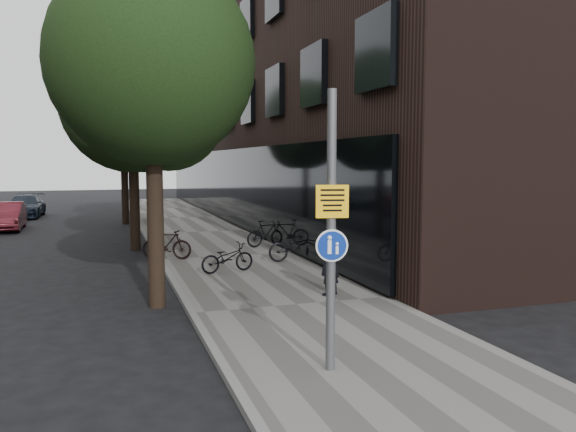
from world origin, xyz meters
name	(u,v)px	position (x,y,z in m)	size (l,w,h in m)	color
ground	(350,363)	(0.00, 0.00, 0.00)	(120.00, 120.00, 0.00)	black
sidewalk	(230,257)	(0.25, 10.00, 0.06)	(4.50, 60.00, 0.12)	slate
curb_edge	(161,261)	(-2.00, 10.00, 0.07)	(0.15, 60.00, 0.13)	slate
building_right_dark_brick	(326,58)	(8.50, 22.00, 9.00)	(12.00, 40.00, 18.00)	black
street_tree_near	(155,73)	(-2.53, 4.64, 5.11)	(4.40, 4.40, 7.50)	black
street_tree_mid	(134,108)	(-2.53, 13.14, 5.11)	(5.00, 5.00, 7.80)	black
street_tree_far	(124,124)	(-2.53, 22.14, 5.11)	(5.00, 5.00, 7.80)	black
signpost	(331,231)	(-0.53, -0.46, 2.20)	(0.47, 0.14, 4.11)	#595B5E
pedestrian	(330,261)	(1.26, 3.88, 0.92)	(0.59, 0.39, 1.61)	black
parked_bike_facade_near	(297,246)	(2.00, 8.37, 0.59)	(0.62, 1.79, 0.94)	black
parked_bike_facade_far	(266,233)	(1.94, 11.53, 0.60)	(0.45, 1.61, 0.97)	black
parked_bike_curb_near	(227,258)	(-0.42, 7.30, 0.53)	(0.54, 1.56, 0.82)	black
parked_bike_curb_far	(167,244)	(-1.80, 9.98, 0.60)	(0.45, 1.61, 0.97)	black
parked_car_mid	(7,216)	(-8.00, 20.98, 0.66)	(1.39, 3.99, 1.32)	maroon
parked_car_far	(25,206)	(-7.96, 27.48, 0.65)	(1.83, 4.50, 1.31)	black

